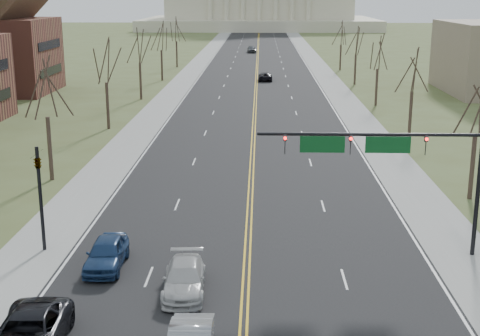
# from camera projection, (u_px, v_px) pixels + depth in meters

# --- Properties ---
(road) EXTENTS (20.00, 380.00, 0.01)m
(road) POSITION_uv_depth(u_px,v_px,m) (257.00, 66.00, 130.73)
(road) COLOR black
(road) RESTS_ON ground
(cross_road) EXTENTS (120.00, 14.00, 0.01)m
(cross_road) POSITION_uv_depth(u_px,v_px,m) (244.00, 315.00, 30.24)
(cross_road) COLOR black
(cross_road) RESTS_ON ground
(sidewalk_left) EXTENTS (4.00, 380.00, 0.03)m
(sidewalk_left) POSITION_uv_depth(u_px,v_px,m) (196.00, 66.00, 131.08)
(sidewalk_left) COLOR gray
(sidewalk_left) RESTS_ON ground
(sidewalk_right) EXTENTS (4.00, 380.00, 0.03)m
(sidewalk_right) POSITION_uv_depth(u_px,v_px,m) (318.00, 66.00, 130.37)
(sidewalk_right) COLOR gray
(sidewalk_right) RESTS_ON ground
(center_line) EXTENTS (0.42, 380.00, 0.01)m
(center_line) POSITION_uv_depth(u_px,v_px,m) (257.00, 66.00, 130.73)
(center_line) COLOR gold
(center_line) RESTS_ON road
(edge_line_left) EXTENTS (0.15, 380.00, 0.01)m
(edge_line_left) POSITION_uv_depth(u_px,v_px,m) (207.00, 66.00, 131.01)
(edge_line_left) COLOR silver
(edge_line_left) RESTS_ON road
(edge_line_right) EXTENTS (0.15, 380.00, 0.01)m
(edge_line_right) POSITION_uv_depth(u_px,v_px,m) (307.00, 66.00, 130.44)
(edge_line_right) COLOR silver
(edge_line_right) RESTS_ON road
(signal_mast) EXTENTS (12.12, 0.44, 7.20)m
(signal_mast) POSITION_uv_depth(u_px,v_px,m) (386.00, 154.00, 35.79)
(signal_mast) COLOR black
(signal_mast) RESTS_ON ground
(signal_left) EXTENTS (0.32, 0.36, 6.00)m
(signal_left) POSITION_uv_depth(u_px,v_px,m) (40.00, 187.00, 36.87)
(signal_left) COLOR black
(signal_left) RESTS_ON ground
(tree_r_0) EXTENTS (3.74, 3.74, 8.50)m
(tree_r_0) POSITION_uv_depth(u_px,v_px,m) (478.00, 107.00, 45.50)
(tree_r_0) COLOR #34251F
(tree_r_0) RESTS_ON ground
(tree_l_0) EXTENTS (3.96, 3.96, 9.00)m
(tree_l_0) POSITION_uv_depth(u_px,v_px,m) (46.00, 91.00, 50.18)
(tree_l_0) COLOR #34251F
(tree_l_0) RESTS_ON ground
(tree_r_1) EXTENTS (3.74, 3.74, 8.50)m
(tree_r_1) POSITION_uv_depth(u_px,v_px,m) (413.00, 73.00, 64.82)
(tree_r_1) COLOR #34251F
(tree_r_1) RESTS_ON ground
(tree_l_1) EXTENTS (3.96, 3.96, 9.00)m
(tree_l_1) POSITION_uv_depth(u_px,v_px,m) (105.00, 63.00, 69.50)
(tree_l_1) COLOR #34251F
(tree_l_1) RESTS_ON ground
(tree_r_2) EXTENTS (3.74, 3.74, 8.50)m
(tree_r_2) POSITION_uv_depth(u_px,v_px,m) (378.00, 54.00, 84.15)
(tree_r_2) COLOR #34251F
(tree_r_2) RESTS_ON ground
(tree_l_2) EXTENTS (3.96, 3.96, 9.00)m
(tree_l_2) POSITION_uv_depth(u_px,v_px,m) (139.00, 48.00, 88.83)
(tree_l_2) COLOR #34251F
(tree_l_2) RESTS_ON ground
(tree_r_3) EXTENTS (3.74, 3.74, 8.50)m
(tree_r_3) POSITION_uv_depth(u_px,v_px,m) (356.00, 42.00, 103.47)
(tree_r_3) COLOR #34251F
(tree_r_3) RESTS_ON ground
(tree_l_3) EXTENTS (3.96, 3.96, 9.00)m
(tree_l_3) POSITION_uv_depth(u_px,v_px,m) (161.00, 38.00, 108.15)
(tree_l_3) COLOR #34251F
(tree_l_3) RESTS_ON ground
(tree_r_4) EXTENTS (3.74, 3.74, 8.50)m
(tree_r_4) POSITION_uv_depth(u_px,v_px,m) (341.00, 34.00, 122.80)
(tree_r_4) COLOR #34251F
(tree_r_4) RESTS_ON ground
(tree_l_4) EXTENTS (3.96, 3.96, 9.00)m
(tree_l_4) POSITION_uv_depth(u_px,v_px,m) (176.00, 31.00, 127.48)
(tree_l_4) COLOR #34251F
(tree_l_4) RESTS_ON ground
(car_sb_outer_lead) EXTENTS (2.99, 5.94, 1.61)m
(car_sb_outer_lead) POSITION_uv_depth(u_px,v_px,m) (28.00, 334.00, 26.87)
(car_sb_outer_lead) COLOR black
(car_sb_outer_lead) RESTS_ON road
(car_sb_inner_second) EXTENTS (2.22, 4.98, 1.42)m
(car_sb_inner_second) POSITION_uv_depth(u_px,v_px,m) (184.00, 279.00, 32.31)
(car_sb_inner_second) COLOR #B3B3B3
(car_sb_inner_second) RESTS_ON road
(car_sb_outer_second) EXTENTS (1.95, 4.69, 1.59)m
(car_sb_outer_second) POSITION_uv_depth(u_px,v_px,m) (106.00, 253.00, 35.21)
(car_sb_outer_second) COLOR navy
(car_sb_outer_second) RESTS_ON road
(car_far_nb) EXTENTS (2.27, 4.83, 1.34)m
(car_far_nb) POSITION_uv_depth(u_px,v_px,m) (265.00, 76.00, 109.61)
(car_far_nb) COLOR black
(car_far_nb) RESTS_ON road
(car_far_sb) EXTENTS (2.37, 5.05, 1.67)m
(car_far_sb) POSITION_uv_depth(u_px,v_px,m) (252.00, 49.00, 159.94)
(car_far_sb) COLOR #515459
(car_far_sb) RESTS_ON road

